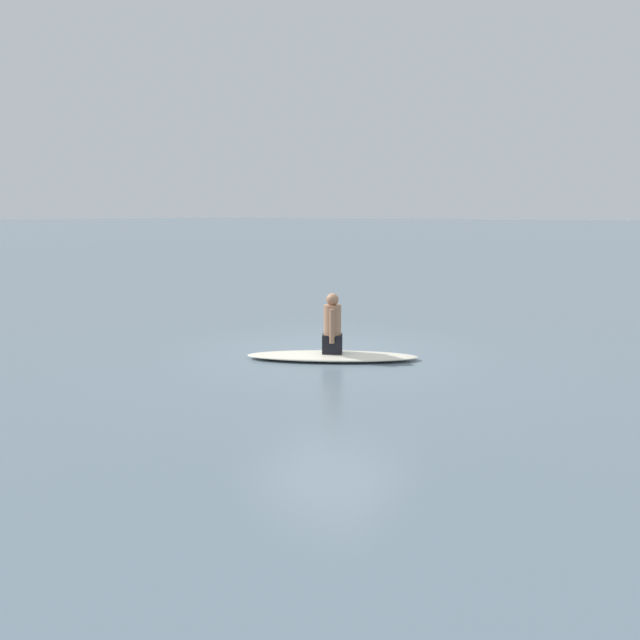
% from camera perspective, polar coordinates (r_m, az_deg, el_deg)
% --- Properties ---
extents(ground_plane, '(400.00, 400.00, 0.00)m').
position_cam_1_polar(ground_plane, '(11.48, 0.81, -2.99)').
color(ground_plane, slate).
extents(surfboard, '(2.89, 2.26, 0.12)m').
position_cam_1_polar(surfboard, '(10.98, 1.11, -3.25)').
color(surfboard, silver).
rests_on(surfboard, ground).
extents(person_paddler, '(0.44, 0.42, 1.03)m').
position_cam_1_polar(person_paddler, '(10.87, 1.11, -0.54)').
color(person_paddler, black).
rests_on(person_paddler, surfboard).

